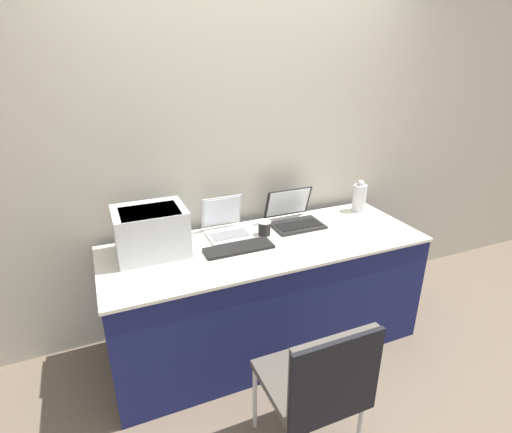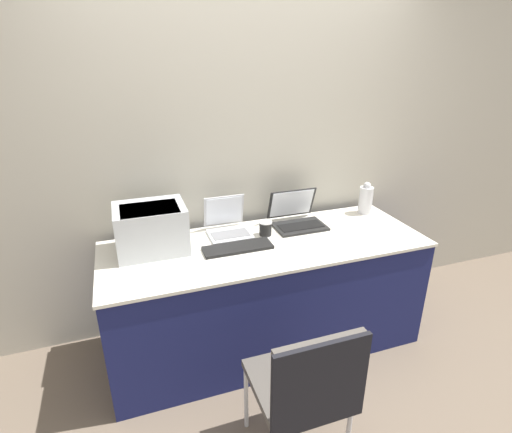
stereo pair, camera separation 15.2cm
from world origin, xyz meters
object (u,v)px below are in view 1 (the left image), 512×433
at_px(external_keyboard, 239,248).
at_px(coffee_cup, 264,228).
at_px(chair, 320,382).
at_px(laptop_left, 226,226).
at_px(laptop_right, 294,217).
at_px(metal_pitcher, 360,197).
at_px(printer, 151,230).

bearing_deg(external_keyboard, coffee_cup, 30.25).
bearing_deg(chair, coffee_cup, 79.79).
xyz_separation_m(laptop_left, coffee_cup, (0.23, -0.12, -0.00)).
height_order(laptop_right, metal_pitcher, metal_pitcher).
relative_size(external_keyboard, chair, 0.50).
distance_m(metal_pitcher, chair, 1.63).
bearing_deg(laptop_right, external_keyboard, -156.12).
bearing_deg(laptop_right, coffee_cup, -162.25).
height_order(laptop_left, metal_pitcher, metal_pitcher).
relative_size(laptop_right, metal_pitcher, 1.43).
bearing_deg(metal_pitcher, laptop_right, -176.62).
distance_m(laptop_right, chair, 1.28).
bearing_deg(metal_pitcher, laptop_left, -179.64).
bearing_deg(metal_pitcher, printer, -176.58).
xyz_separation_m(laptop_left, laptop_right, (0.50, -0.03, -0.00)).
height_order(external_keyboard, chair, chair).
bearing_deg(chair, laptop_right, 68.08).
bearing_deg(external_keyboard, printer, 161.89).
relative_size(coffee_cup, chair, 0.11).
height_order(laptop_right, chair, laptop_right).
height_order(printer, laptop_right, printer).
xyz_separation_m(printer, laptop_left, (0.51, 0.09, -0.10)).
bearing_deg(printer, laptop_right, 3.45).
xyz_separation_m(metal_pitcher, chair, (-1.05, -1.19, -0.36)).
relative_size(laptop_left, coffee_cup, 2.97).
distance_m(laptop_left, external_keyboard, 0.26).
xyz_separation_m(laptop_left, chair, (0.04, -1.18, -0.30)).
bearing_deg(chair, laptop_left, 91.92).
relative_size(laptop_right, external_keyboard, 0.81).
height_order(laptop_left, laptop_right, laptop_left).
height_order(laptop_right, external_keyboard, laptop_right).
xyz_separation_m(printer, laptop_right, (1.01, 0.06, -0.10)).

